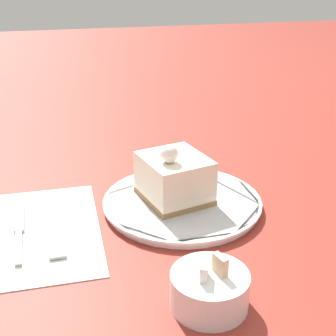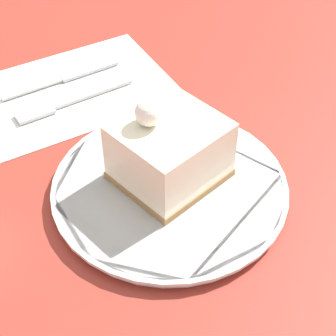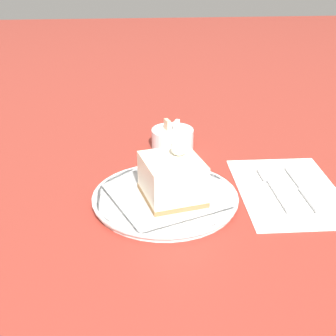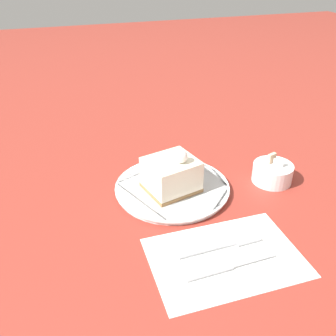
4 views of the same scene
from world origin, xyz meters
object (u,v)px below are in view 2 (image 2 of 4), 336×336
at_px(plate, 170,188).
at_px(knife, 72,75).
at_px(fork, 65,102).
at_px(cake_slice, 169,151).

distance_m(plate, knife, 0.24).
bearing_deg(fork, knife, -32.95).
bearing_deg(knife, cake_slice, -178.64).
bearing_deg(cake_slice, plate, 138.95).
bearing_deg(plate, knife, 1.28).
xyz_separation_m(plate, fork, (0.19, 0.04, -0.00)).
height_order(cake_slice, fork, cake_slice).
xyz_separation_m(fork, knife, (0.05, -0.03, 0.00)).
xyz_separation_m(cake_slice, fork, (0.18, 0.04, -0.04)).
bearing_deg(fork, cake_slice, -168.62).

